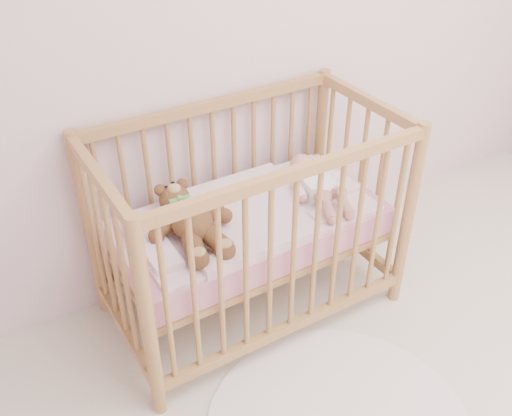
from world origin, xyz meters
TOP-DOWN VIEW (x-y plane):
  - wall_back at (0.00, 2.00)m, footprint 4.00×0.02m
  - crib at (-0.46, 1.60)m, footprint 1.36×0.76m
  - mattress at (-0.46, 1.60)m, footprint 1.22×0.62m
  - blanket at (-0.46, 1.60)m, footprint 1.10×0.58m
  - baby at (-0.11, 1.58)m, footprint 0.35×0.58m
  - teddy_bear at (-0.76, 1.58)m, footprint 0.43×0.59m

SIDE VIEW (x-z plane):
  - mattress at x=-0.46m, z-range 0.42..0.55m
  - crib at x=-0.46m, z-range 0.00..1.00m
  - blanket at x=-0.46m, z-range 0.53..0.59m
  - baby at x=-0.11m, z-range 0.57..0.70m
  - teddy_bear at x=-0.76m, z-range 0.57..0.72m
  - wall_back at x=0.00m, z-range 0.00..2.70m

